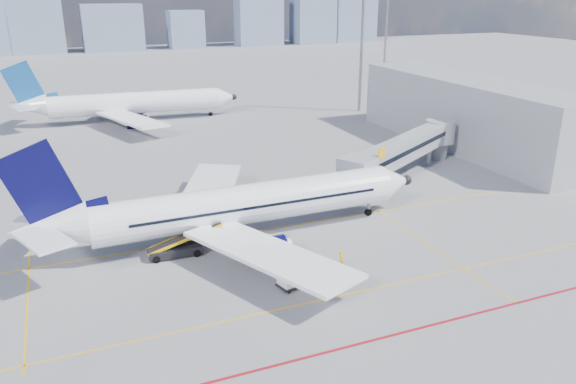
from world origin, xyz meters
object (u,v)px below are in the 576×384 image
second_aircraft (127,104)px  belt_loader (177,248)px  main_aircraft (233,207)px  baggage_tug (301,259)px  ramp_worker (341,261)px  cargo_dolly (297,274)px

second_aircraft → belt_loader: (-3.14, -56.62, -2.52)m
second_aircraft → main_aircraft: bearing=-83.2°
main_aircraft → belt_loader: (-5.71, -1.58, -2.52)m
baggage_tug → ramp_worker: bearing=-24.5°
baggage_tug → cargo_dolly: size_ratio=0.64×
cargo_dolly → second_aircraft: bearing=79.3°
cargo_dolly → ramp_worker: 4.49m
main_aircraft → cargo_dolly: (1.97, -10.48, -2.25)m
belt_loader → ramp_worker: (12.08, -7.99, 0.21)m
second_aircraft → cargo_dolly: (4.54, -65.51, -2.25)m
cargo_dolly → ramp_worker: size_ratio=1.90×
belt_loader → second_aircraft: bearing=88.9°
main_aircraft → baggage_tug: 8.83m
ramp_worker → main_aircraft: bearing=31.9°
main_aircraft → baggage_tug: size_ratio=17.47×
main_aircraft → baggage_tug: main_aircraft is taller
cargo_dolly → belt_loader: 11.75m
main_aircraft → baggage_tug: (3.59, -7.66, -2.54)m
main_aircraft → ramp_worker: (6.37, -9.57, -2.31)m
belt_loader → baggage_tug: bearing=-31.0°
baggage_tug → cargo_dolly: bearing=-110.0°
second_aircraft → belt_loader: second_aircraft is taller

